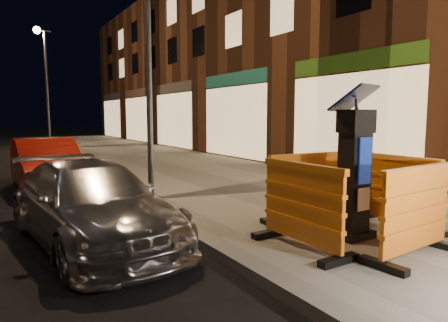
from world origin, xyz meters
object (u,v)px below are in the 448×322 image
car_silver (93,242)px  car_red (48,190)px  parking_kiosk (354,167)px  barrier_bldgside (396,192)px  barrier_front (416,213)px  barrier_kerbside (302,206)px  barrier_back (306,188)px

car_silver → car_red: 4.82m
parking_kiosk → barrier_bldgside: (0.95, 0.00, -0.44)m
barrier_front → car_silver: size_ratio=0.35×
barrier_kerbside → barrier_bldgside: (1.90, 0.00, 0.00)m
barrier_back → barrier_kerbside: (-0.95, -0.95, 0.00)m
parking_kiosk → barrier_back: 1.05m
barrier_bldgside → barrier_back: bearing=47.4°
parking_kiosk → barrier_front: 1.05m
car_silver → car_red: bearing=83.8°
barrier_bldgside → car_silver: 4.62m
car_red → barrier_kerbside: bearing=-74.1°
barrier_bldgside → car_red: bearing=32.7°
barrier_front → barrier_back: 1.90m
parking_kiosk → barrier_bldgside: parking_kiosk is taller
parking_kiosk → car_red: parking_kiosk is taller
barrier_front → car_red: bearing=106.9°
parking_kiosk → barrier_front: (0.00, -0.95, -0.44)m
car_silver → barrier_kerbside: bearing=-51.1°
barrier_front → barrier_bldgside: size_ratio=1.00×
barrier_back → barrier_bldgside: same height
barrier_front → barrier_bldgside: (0.95, 0.95, 0.00)m
parking_kiosk → barrier_back: parking_kiosk is taller
car_silver → car_red: size_ratio=1.04×
barrier_bldgside → car_silver: bearing=64.7°
barrier_back → barrier_front: bearing=-86.6°
barrier_bldgside → car_red: barrier_bldgside is taller
car_red → barrier_back: bearing=-64.0°
barrier_back → barrier_kerbside: size_ratio=1.00×
parking_kiosk → car_red: bearing=114.5°
barrier_front → car_silver: 4.42m
barrier_back → car_silver: (-3.10, 1.17, -0.71)m
barrier_kerbside → barrier_front: bearing=-136.6°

